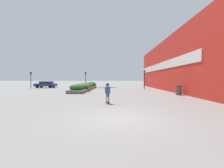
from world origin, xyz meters
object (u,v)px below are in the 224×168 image
object	(u,v)px
trash_bin	(179,90)
traffic_light_left	(86,77)
skateboard	(108,102)
car_leftmost	(184,84)
traffic_light_far_left	(31,77)
skateboarder	(108,91)
car_center_left	(46,84)
traffic_light_right	(144,76)

from	to	relation	value
trash_bin	traffic_light_left	world-z (taller)	traffic_light_left
skateboard	trash_bin	size ratio (longest dim) A/B	0.63
car_leftmost	traffic_light_left	distance (m)	22.38
car_leftmost	traffic_light_far_left	distance (m)	32.85
skateboarder	car_leftmost	size ratio (longest dim) A/B	0.36
traffic_light_far_left	skateboard	bearing A→B (deg)	-47.74
traffic_light_left	traffic_light_far_left	xyz separation A→B (m)	(-10.72, -0.02, -0.01)
skateboard	traffic_light_left	bearing A→B (deg)	90.19
car_center_left	traffic_light_left	size ratio (longest dim) A/B	1.33
skateboard	trash_bin	xyz separation A→B (m)	(8.00, 6.06, 0.47)
skateboarder	traffic_light_left	xyz separation A→B (m)	(-5.09, 17.43, 1.27)
skateboard	skateboarder	bearing A→B (deg)	-16.10
skateboarder	trash_bin	distance (m)	10.05
traffic_light_far_left	traffic_light_left	bearing A→B (deg)	0.11
skateboard	traffic_light_far_left	world-z (taller)	traffic_light_far_left
trash_bin	traffic_light_left	size ratio (longest dim) A/B	0.33
traffic_light_far_left	car_center_left	bearing A→B (deg)	56.73
skateboard	trash_bin	distance (m)	10.05
car_center_left	traffic_light_right	size ratio (longest dim) A/B	1.24
car_leftmost	traffic_light_left	bearing A→B (deg)	-74.89
traffic_light_right	trash_bin	bearing A→B (deg)	-79.94
skateboard	traffic_light_right	size ratio (longest dim) A/B	0.19
car_leftmost	car_center_left	xyz separation A→B (m)	(-30.56, -3.20, -0.05)
skateboarder	traffic_light_far_left	bearing A→B (deg)	116.16
car_center_left	skateboard	bearing A→B (deg)	-144.91
car_leftmost	traffic_light_right	xyz separation A→B (m)	(-10.34, -6.60, 1.61)
skateboarder	traffic_light_right	xyz separation A→B (m)	(6.13, 16.64, 1.42)
skateboarder	traffic_light_left	distance (m)	18.20
trash_bin	traffic_light_right	world-z (taller)	traffic_light_right
traffic_light_right	traffic_light_far_left	world-z (taller)	traffic_light_right
skateboard	skateboarder	xyz separation A→B (m)	(0.00, 0.00, 0.90)
car_leftmost	traffic_light_left	world-z (taller)	traffic_light_left
skateboarder	car_center_left	size ratio (longest dim) A/B	0.33
car_center_left	car_leftmost	bearing A→B (deg)	-84.02
skateboard	car_leftmost	xyz separation A→B (m)	(16.47, 23.25, 0.71)
car_center_left	traffic_light_right	xyz separation A→B (m)	(20.21, -3.40, 1.66)
skateboarder	trash_bin	xyz separation A→B (m)	(8.00, 6.06, -0.43)
car_leftmost	traffic_light_far_left	xyz separation A→B (m)	(-32.29, -5.84, 1.45)
trash_bin	car_center_left	size ratio (longest dim) A/B	0.25
traffic_light_left	traffic_light_right	distance (m)	11.25
car_leftmost	traffic_light_far_left	bearing A→B (deg)	-79.74
car_center_left	traffic_light_far_left	xyz separation A→B (m)	(-1.73, -2.64, 1.50)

